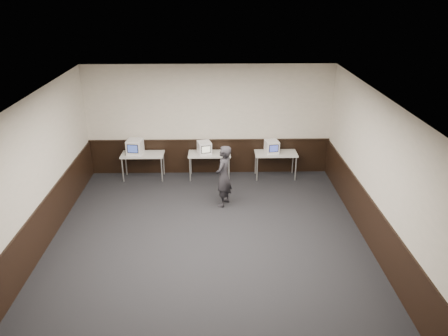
{
  "coord_description": "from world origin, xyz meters",
  "views": [
    {
      "loc": [
        0.17,
        -7.98,
        5.27
      ],
      "look_at": [
        0.37,
        1.6,
        1.15
      ],
      "focal_mm": 35.0,
      "sensor_mm": 36.0,
      "label": 1
    }
  ],
  "objects_px": {
    "emac_center": "(204,148)",
    "emac_right": "(272,147)",
    "emac_left": "(135,147)",
    "desk_right": "(276,155)",
    "desk_center": "(209,156)",
    "desk_left": "(143,156)",
    "person": "(224,176)"
  },
  "relations": [
    {
      "from": "emac_right",
      "to": "person",
      "type": "bearing_deg",
      "value": -139.2
    },
    {
      "from": "desk_left",
      "to": "emac_left",
      "type": "relative_size",
      "value": 2.43
    },
    {
      "from": "desk_center",
      "to": "emac_right",
      "type": "xyz_separation_m",
      "value": [
        1.78,
        0.01,
        0.25
      ]
    },
    {
      "from": "desk_left",
      "to": "person",
      "type": "bearing_deg",
      "value": -36.71
    },
    {
      "from": "emac_right",
      "to": "person",
      "type": "distance_m",
      "value": 2.21
    },
    {
      "from": "desk_left",
      "to": "desk_center",
      "type": "bearing_deg",
      "value": 0.0
    },
    {
      "from": "desk_left",
      "to": "person",
      "type": "relative_size",
      "value": 0.75
    },
    {
      "from": "emac_left",
      "to": "desk_right",
      "type": "bearing_deg",
      "value": 6.66
    },
    {
      "from": "desk_right",
      "to": "desk_center",
      "type": "bearing_deg",
      "value": 180.0
    },
    {
      "from": "emac_center",
      "to": "emac_right",
      "type": "bearing_deg",
      "value": -13.87
    },
    {
      "from": "desk_center",
      "to": "emac_center",
      "type": "xyz_separation_m",
      "value": [
        -0.14,
        -0.03,
        0.25
      ]
    },
    {
      "from": "desk_left",
      "to": "desk_right",
      "type": "xyz_separation_m",
      "value": [
        3.8,
        0.0,
        0.0
      ]
    },
    {
      "from": "desk_center",
      "to": "person",
      "type": "bearing_deg",
      "value": -77.66
    },
    {
      "from": "desk_right",
      "to": "emac_left",
      "type": "relative_size",
      "value": 2.43
    },
    {
      "from": "emac_left",
      "to": "emac_right",
      "type": "height_order",
      "value": "emac_left"
    },
    {
      "from": "desk_center",
      "to": "desk_right",
      "type": "height_order",
      "value": "same"
    },
    {
      "from": "desk_left",
      "to": "emac_left",
      "type": "height_order",
      "value": "emac_left"
    },
    {
      "from": "desk_center",
      "to": "emac_center",
      "type": "bearing_deg",
      "value": -169.13
    },
    {
      "from": "person",
      "to": "emac_left",
      "type": "bearing_deg",
      "value": -101.21
    },
    {
      "from": "desk_right",
      "to": "emac_center",
      "type": "bearing_deg",
      "value": -179.25
    },
    {
      "from": "emac_left",
      "to": "person",
      "type": "distance_m",
      "value": 3.01
    },
    {
      "from": "desk_left",
      "to": "emac_center",
      "type": "bearing_deg",
      "value": -0.87
    },
    {
      "from": "desk_center",
      "to": "desk_right",
      "type": "relative_size",
      "value": 1.0
    },
    {
      "from": "emac_center",
      "to": "emac_right",
      "type": "relative_size",
      "value": 1.04
    },
    {
      "from": "emac_right",
      "to": "emac_left",
      "type": "bearing_deg",
      "value": 170.27
    },
    {
      "from": "desk_left",
      "to": "desk_right",
      "type": "relative_size",
      "value": 1.0
    },
    {
      "from": "emac_right",
      "to": "person",
      "type": "relative_size",
      "value": 0.28
    },
    {
      "from": "emac_right",
      "to": "emac_center",
      "type": "bearing_deg",
      "value": 171.44
    },
    {
      "from": "emac_left",
      "to": "emac_right",
      "type": "bearing_deg",
      "value": 6.83
    },
    {
      "from": "desk_right",
      "to": "emac_right",
      "type": "xyz_separation_m",
      "value": [
        -0.12,
        0.01,
        0.25
      ]
    },
    {
      "from": "desk_right",
      "to": "emac_left",
      "type": "distance_m",
      "value": 4.01
    },
    {
      "from": "desk_right",
      "to": "person",
      "type": "bearing_deg",
      "value": -132.09
    }
  ]
}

